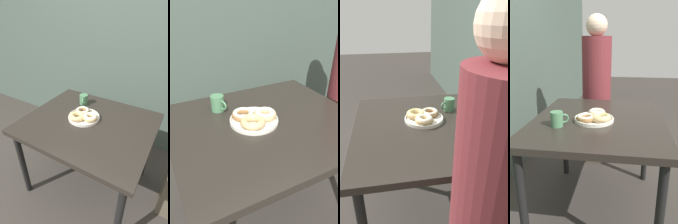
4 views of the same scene
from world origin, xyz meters
TOP-DOWN VIEW (x-y plane):
  - ground_plane at (0.00, 0.00)m, footprint 14.00×14.00m
  - wall_back at (0.00, 1.12)m, footprint 8.00×0.05m
  - dining_table at (0.00, 0.22)m, footprint 1.01×0.87m
  - donut_plate at (-0.06, 0.23)m, footprint 0.26×0.27m
  - coffee_mug at (-0.19, 0.45)m, footprint 0.08×0.11m

SIDE VIEW (x-z plane):
  - ground_plane at x=0.00m, z-range 0.00..0.00m
  - dining_table at x=0.00m, z-range 0.29..1.04m
  - donut_plate at x=-0.06m, z-range 0.75..0.81m
  - coffee_mug at x=-0.19m, z-range 0.75..0.84m
  - wall_back at x=0.00m, z-range 0.00..2.60m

